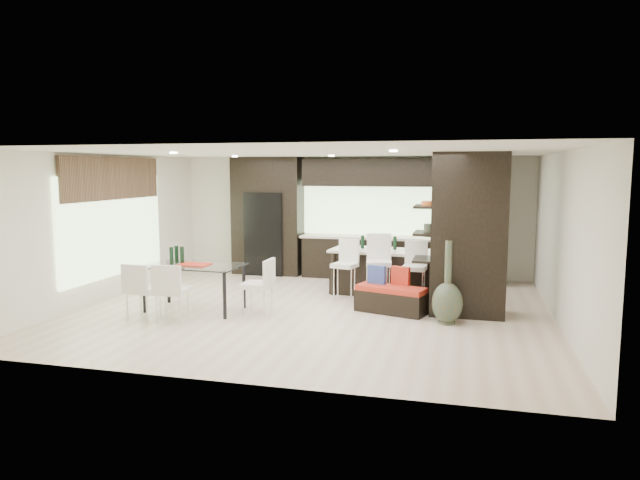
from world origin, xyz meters
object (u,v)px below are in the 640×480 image
(stool_right, at_px, (414,279))
(bench, at_px, (391,299))
(chair_end, at_px, (257,289))
(floor_vase, at_px, (448,282))
(stool_mid, at_px, (379,275))
(chair_far, at_px, (143,294))
(dining_table, at_px, (195,288))
(kitchen_island, at_px, (384,272))
(stool_left, at_px, (345,276))
(chair_near, at_px, (172,295))

(stool_right, height_order, bench, stool_right)
(chair_end, bearing_deg, floor_vase, -85.48)
(stool_mid, xyz_separation_m, bench, (0.31, -0.68, -0.28))
(chair_far, distance_m, chair_end, 1.83)
(floor_vase, bearing_deg, chair_end, -176.12)
(chair_far, bearing_deg, floor_vase, 14.67)
(stool_mid, relative_size, dining_table, 0.61)
(bench, bearing_deg, floor_vase, -9.04)
(stool_right, distance_m, bench, 0.80)
(kitchen_island, xyz_separation_m, stool_left, (-0.64, -0.75, 0.02))
(chair_far, height_order, chair_end, chair_end)
(dining_table, bearing_deg, floor_vase, 4.81)
(chair_end, bearing_deg, stool_left, -40.64)
(stool_mid, bearing_deg, chair_near, -152.82)
(stool_mid, bearing_deg, stool_left, 169.69)
(dining_table, xyz_separation_m, chair_end, (1.14, 0.00, 0.04))
(floor_vase, distance_m, chair_far, 4.86)
(stool_mid, distance_m, chair_end, 2.28)
(chair_end, bearing_deg, chair_far, 115.79)
(stool_left, distance_m, chair_near, 3.18)
(floor_vase, bearing_deg, chair_near, -166.83)
(kitchen_island, height_order, chair_end, chair_end)
(chair_near, height_order, chair_end, chair_near)
(stool_left, relative_size, floor_vase, 0.69)
(stool_left, xyz_separation_m, chair_end, (-1.20, -1.37, -0.02))
(kitchen_island, xyz_separation_m, dining_table, (-2.98, -2.12, -0.04))
(kitchen_island, relative_size, stool_left, 2.28)
(stool_right, bearing_deg, stool_left, -176.24)
(kitchen_island, height_order, stool_right, stool_right)
(stool_left, bearing_deg, bench, -21.33)
(chair_end, bearing_deg, bench, -72.04)
(chair_near, xyz_separation_m, chair_end, (1.14, 0.78, -0.00))
(stool_right, bearing_deg, chair_end, -147.26)
(kitchen_island, distance_m, stool_mid, 0.77)
(stool_right, relative_size, bench, 0.78)
(bench, bearing_deg, chair_end, -145.64)
(dining_table, distance_m, chair_end, 1.14)
(stool_mid, xyz_separation_m, chair_end, (-1.84, -1.35, -0.07))
(floor_vase, height_order, chair_far, floor_vase)
(kitchen_island, xyz_separation_m, floor_vase, (1.26, -1.91, 0.23))
(chair_far, bearing_deg, stool_mid, 34.23)
(kitchen_island, relative_size, chair_near, 2.36)
(stool_mid, height_order, stool_right, stool_mid)
(stool_right, relative_size, floor_vase, 0.70)
(stool_mid, relative_size, chair_end, 1.16)
(stool_right, relative_size, chair_near, 1.05)
(dining_table, bearing_deg, stool_mid, 26.29)
(stool_left, bearing_deg, floor_vase, -16.55)
(chair_near, bearing_deg, kitchen_island, 37.73)
(dining_table, relative_size, chair_near, 1.88)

